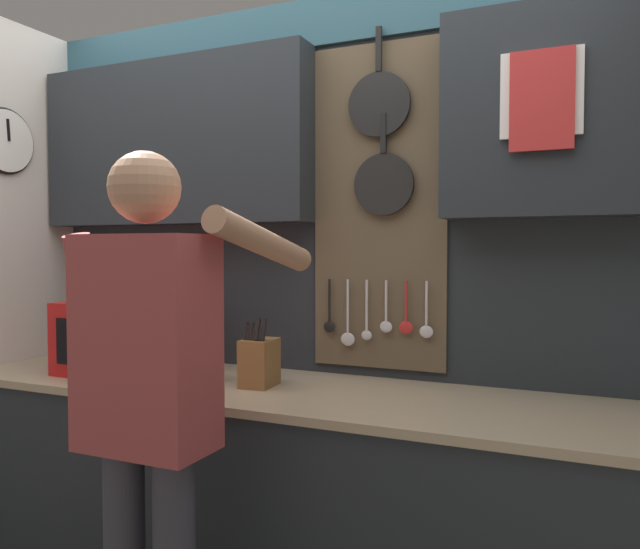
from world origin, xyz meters
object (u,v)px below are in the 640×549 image
microwave (125,337)px  knife_block (259,361)px  person (150,388)px  utensil_crock (209,360)px

microwave → knife_block: bearing=0.0°
knife_block → person: (-0.03, -0.59, 0.02)m
microwave → utensil_crock: bearing=0.3°
knife_block → utensil_crock: (-0.23, 0.00, -0.01)m
microwave → knife_block: (0.64, 0.00, -0.05)m
utensil_crock → microwave: bearing=-179.7°
utensil_crock → person: 0.62m
utensil_crock → person: (0.20, -0.59, 0.03)m
microwave → person: bearing=-44.0°
knife_block → person: person is taller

